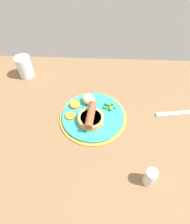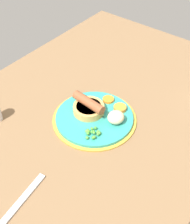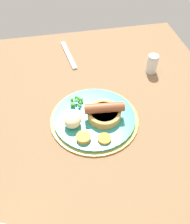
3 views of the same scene
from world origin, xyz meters
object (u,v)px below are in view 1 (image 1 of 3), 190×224
at_px(pea_pile, 110,106).
at_px(carrot_slice_1, 75,105).
at_px(sausage_pudding, 91,117).
at_px(potato_chunk_0, 89,99).
at_px(drinking_glass, 25,67).
at_px(carrot_slice_6, 70,116).
at_px(fork, 179,113).
at_px(dinner_plate, 93,117).
at_px(salt_shaker, 150,177).

distance_m(pea_pile, carrot_slice_1, 0.13).
height_order(sausage_pudding, potato_chunk_0, sausage_pudding).
bearing_deg(drinking_glass, potato_chunk_0, -29.53).
bearing_deg(carrot_slice_6, sausage_pudding, -9.16).
distance_m(potato_chunk_0, drinking_glass, 0.34).
distance_m(carrot_slice_1, fork, 0.40).
relative_size(dinner_plate, carrot_slice_1, 6.57).
relative_size(sausage_pudding, salt_shaker, 1.72).
distance_m(sausage_pudding, carrot_slice_1, 0.09).
distance_m(pea_pile, salt_shaker, 0.30).
distance_m(potato_chunk_0, carrot_slice_6, 0.10).
distance_m(dinner_plate, carrot_slice_6, 0.09).
xyz_separation_m(sausage_pudding, carrot_slice_1, (-0.07, 0.07, -0.01)).
xyz_separation_m(sausage_pudding, pea_pile, (0.07, 0.07, -0.01)).
xyz_separation_m(carrot_slice_6, drinking_glass, (-0.23, 0.24, 0.03)).
height_order(sausage_pudding, salt_shaker, same).
relative_size(carrot_slice_6, salt_shaker, 0.55).
relative_size(sausage_pudding, fork, 0.62).
distance_m(sausage_pudding, pea_pile, 0.10).
xyz_separation_m(sausage_pudding, salt_shaker, (0.19, -0.21, -0.00)).
xyz_separation_m(pea_pile, drinking_glass, (-0.38, 0.19, 0.03)).
xyz_separation_m(fork, drinking_glass, (-0.65, 0.20, 0.05)).
bearing_deg(dinner_plate, fork, 5.79).
bearing_deg(carrot_slice_6, pea_pile, 19.58).
xyz_separation_m(dinner_plate, fork, (0.33, 0.03, -0.00)).
bearing_deg(carrot_slice_1, pea_pile, -0.50).
relative_size(fork, salt_shaker, 2.77).
relative_size(sausage_pudding, carrot_slice_6, 3.12).
distance_m(sausage_pudding, potato_chunk_0, 0.09).
distance_m(dinner_plate, sausage_pudding, 0.04).
height_order(carrot_slice_1, drinking_glass, drinking_glass).
height_order(sausage_pudding, carrot_slice_6, sausage_pudding).
bearing_deg(salt_shaker, carrot_slice_1, 131.92).
bearing_deg(dinner_plate, drinking_glass, 143.70).
bearing_deg(fork, drinking_glass, 155.08).
distance_m(dinner_plate, pea_pile, 0.08).
distance_m(sausage_pudding, drinking_glass, 0.40).
xyz_separation_m(sausage_pudding, fork, (0.34, 0.06, -0.03)).
relative_size(carrot_slice_6, drinking_glass, 0.37).
distance_m(potato_chunk_0, carrot_slice_1, 0.06).
relative_size(potato_chunk_0, fork, 0.28).
height_order(sausage_pudding, pea_pile, sausage_pudding).
xyz_separation_m(pea_pile, carrot_slice_1, (-0.13, 0.00, -0.00)).
xyz_separation_m(carrot_slice_1, fork, (0.40, -0.01, -0.02)).
distance_m(fork, salt_shaker, 0.31).
bearing_deg(potato_chunk_0, pea_pile, -14.71).
xyz_separation_m(dinner_plate, sausage_pudding, (-0.01, -0.02, 0.03)).
distance_m(drinking_glass, salt_shaker, 0.68).
xyz_separation_m(fork, salt_shaker, (-0.15, -0.27, 0.03)).
bearing_deg(sausage_pudding, potato_chunk_0, 14.16).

